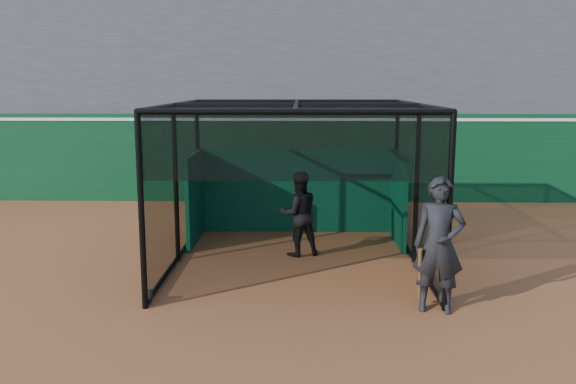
{
  "coord_description": "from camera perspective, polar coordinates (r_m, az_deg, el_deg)",
  "views": [
    {
      "loc": [
        0.79,
        -8.88,
        3.34
      ],
      "look_at": [
        0.57,
        2.0,
        1.4
      ],
      "focal_mm": 38.0,
      "sensor_mm": 36.0,
      "label": 1
    }
  ],
  "objects": [
    {
      "name": "ground",
      "position": [
        9.52,
        -3.73,
        -10.45
      ],
      "size": [
        120.0,
        120.0,
        0.0
      ],
      "primitive_type": "plane",
      "color": "brown",
      "rests_on": "ground"
    },
    {
      "name": "outfield_wall",
      "position": [
        17.52,
        -1.43,
        3.37
      ],
      "size": [
        50.0,
        0.5,
        2.5
      ],
      "color": "#0B3D1E",
      "rests_on": "ground"
    },
    {
      "name": "grandstand",
      "position": [
        21.2,
        -0.99,
        13.17
      ],
      "size": [
        50.0,
        7.85,
        8.95
      ],
      "color": "#4C4C4F",
      "rests_on": "ground"
    },
    {
      "name": "batting_cage",
      "position": [
        11.38,
        0.74,
        0.65
      ],
      "size": [
        4.59,
        5.11,
        2.95
      ],
      "color": "black",
      "rests_on": "ground"
    },
    {
      "name": "batter",
      "position": [
        11.91,
        1.0,
        -2.04
      ],
      "size": [
        0.97,
        0.85,
        1.67
      ],
      "primitive_type": "imported",
      "rotation": [
        0.0,
        0.0,
        3.46
      ],
      "color": "black",
      "rests_on": "ground"
    },
    {
      "name": "on_deck_player",
      "position": [
        9.21,
        13.94,
        -4.82
      ],
      "size": [
        0.82,
        0.62,
        2.03
      ],
      "color": "black",
      "rests_on": "ground"
    }
  ]
}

